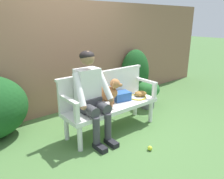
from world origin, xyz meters
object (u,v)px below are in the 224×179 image
object	(u,v)px
person_seated	(91,93)
tennis_racket	(136,97)
potted_plant	(148,92)
garden_bench	(112,108)
baseball_glove	(140,94)
dog_on_bench	(109,92)
sports_bag	(121,96)
tennis_ball	(150,148)

from	to	relation	value
person_seated	tennis_racket	bearing A→B (deg)	0.68
potted_plant	garden_bench	bearing A→B (deg)	-166.20
baseball_glove	potted_plant	bearing A→B (deg)	41.63
garden_bench	baseball_glove	xyz separation A→B (m)	(0.64, 0.00, 0.10)
tennis_racket	baseball_glove	bearing A→B (deg)	1.64
dog_on_bench	potted_plant	bearing A→B (deg)	12.17
dog_on_bench	potted_plant	size ratio (longest dim) A/B	0.78
tennis_racket	baseball_glove	world-z (taller)	baseball_glove
tennis_racket	sports_bag	size ratio (longest dim) A/B	2.07
sports_bag	potted_plant	bearing A→B (deg)	13.71
person_seated	sports_bag	size ratio (longest dim) A/B	4.67
garden_bench	dog_on_bench	world-z (taller)	dog_on_bench
potted_plant	person_seated	bearing A→B (deg)	-169.18
tennis_ball	sports_bag	bearing A→B (deg)	75.52
sports_bag	dog_on_bench	bearing A→B (deg)	-172.65
garden_bench	tennis_racket	xyz separation A→B (m)	(0.54, -0.00, 0.07)
tennis_ball	potted_plant	xyz separation A→B (m)	(1.13, 1.07, 0.30)
baseball_glove	potted_plant	world-z (taller)	potted_plant
dog_on_bench	tennis_ball	bearing A→B (deg)	-84.51
dog_on_bench	baseball_glove	world-z (taller)	dog_on_bench
tennis_racket	potted_plant	size ratio (longest dim) A/B	1.05
person_seated	tennis_racket	distance (m)	0.97
sports_bag	tennis_ball	distance (m)	1.00
baseball_glove	sports_bag	xyz separation A→B (m)	(-0.39, 0.06, 0.02)
dog_on_bench	sports_bag	bearing A→B (deg)	7.35
garden_bench	potted_plant	xyz separation A→B (m)	(1.16, 0.29, -0.05)
garden_bench	sports_bag	bearing A→B (deg)	14.16
person_seated	tennis_racket	world-z (taller)	person_seated
tennis_ball	garden_bench	bearing A→B (deg)	92.11
sports_bag	potted_plant	size ratio (longest dim) A/B	0.51
baseball_glove	tennis_racket	bearing A→B (deg)	-165.20
person_seated	tennis_ball	xyz separation A→B (m)	(0.42, -0.78, -0.68)
garden_bench	potted_plant	size ratio (longest dim) A/B	2.87
garden_bench	sports_bag	distance (m)	0.29
baseball_glove	potted_plant	distance (m)	0.61
dog_on_bench	tennis_racket	size ratio (longest dim) A/B	0.74
person_seated	potted_plant	bearing A→B (deg)	10.82
garden_bench	potted_plant	distance (m)	1.20
garden_bench	sports_bag	world-z (taller)	sports_bag
person_seated	sports_bag	distance (m)	0.68
dog_on_bench	garden_bench	bearing A→B (deg)	-26.37
baseball_glove	potted_plant	size ratio (longest dim) A/B	0.40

